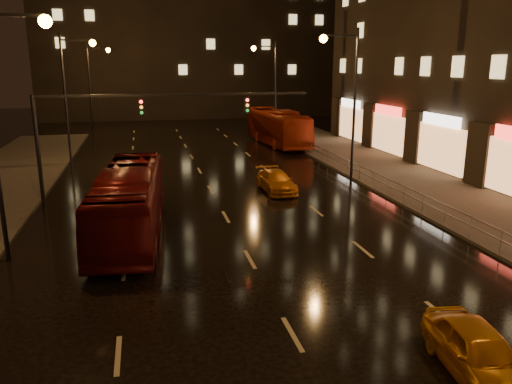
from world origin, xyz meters
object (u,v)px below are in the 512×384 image
bus_curb (277,127)px  bus_red (129,201)px  taxi_near (478,352)px  taxi_far (276,181)px

bus_curb → bus_red: bearing=-122.8°
bus_red → taxi_near: size_ratio=2.84×
bus_red → taxi_near: bearing=-52.4°
bus_curb → taxi_far: (-5.00, -18.21, -1.09)m
taxi_near → taxi_far: 19.72m
bus_red → taxi_far: 10.86m
taxi_far → bus_red: bearing=-146.4°
bus_curb → taxi_near: size_ratio=3.11×
bus_curb → taxi_near: (-5.00, -37.94, -1.04)m
bus_curb → taxi_far: size_ratio=2.83×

